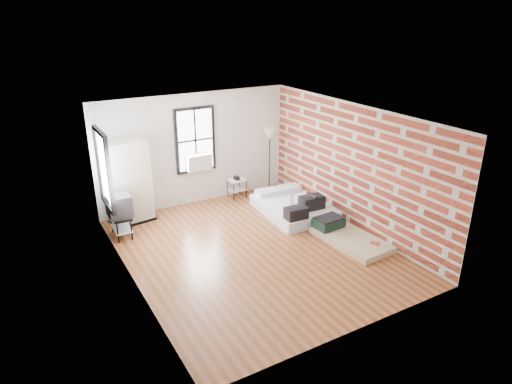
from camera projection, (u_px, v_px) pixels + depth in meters
ground at (255, 250)px, 9.47m from camera, size 6.00×6.00×0.00m
room_shell at (256, 164)px, 9.22m from camera, size 5.02×6.02×2.80m
mattress_main at (294, 207)px, 11.12m from camera, size 1.56×2.05×0.63m
mattress_bare at (346, 235)px, 9.84m from camera, size 1.01×1.77×0.37m
wardrobe at (128, 182)px, 10.40m from camera, size 1.05×0.69×1.95m
side_table at (237, 184)px, 11.98m from camera, size 0.48×0.40×0.59m
floor_lamp at (270, 137)px, 11.94m from camera, size 0.39×0.39×1.80m
tv_stand at (119, 207)px, 9.80m from camera, size 0.50×0.70×0.98m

